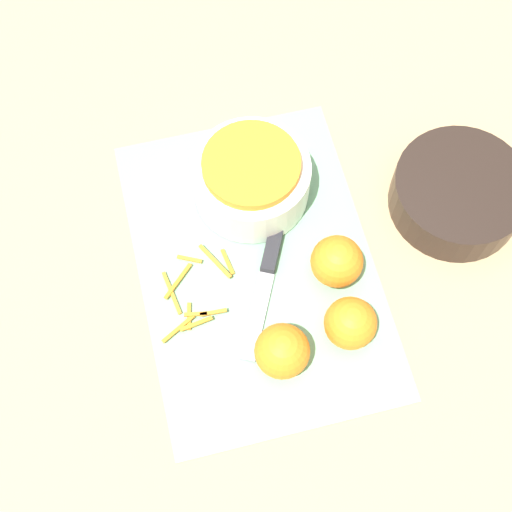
{
  "coord_description": "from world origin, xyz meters",
  "views": [
    {
      "loc": [
        0.38,
        -0.09,
        0.92
      ],
      "look_at": [
        0.0,
        0.0,
        0.04
      ],
      "focal_mm": 50.0,
      "sensor_mm": 36.0,
      "label": 1
    }
  ],
  "objects": [
    {
      "name": "knife",
      "position": [
        -0.0,
        0.02,
        0.01
      ],
      "size": [
        0.21,
        0.12,
        0.02
      ],
      "rotation": [
        0.0,
        0.0,
        -0.46
      ],
      "color": "#232328",
      "rests_on": "cutting_board"
    },
    {
      "name": "bowl_speckled",
      "position": [
        -0.11,
        0.02,
        0.05
      ],
      "size": [
        0.17,
        0.17,
        0.09
      ],
      "color": "silver",
      "rests_on": "cutting_board"
    },
    {
      "name": "ground_plane",
      "position": [
        0.0,
        0.0,
        0.0
      ],
      "size": [
        4.0,
        4.0,
        0.0
      ],
      "primitive_type": "plane",
      "color": "tan"
    },
    {
      "name": "cutting_board",
      "position": [
        0.0,
        0.0,
        0.0
      ],
      "size": [
        0.47,
        0.32,
        0.01
      ],
      "color": "#75AD84",
      "rests_on": "ground_plane"
    },
    {
      "name": "orange_left",
      "position": [
        0.12,
        0.1,
        0.04
      ],
      "size": [
        0.07,
        0.07,
        0.07
      ],
      "color": "orange",
      "rests_on": "cutting_board"
    },
    {
      "name": "bowl_dark",
      "position": [
        -0.03,
        0.3,
        0.03
      ],
      "size": [
        0.19,
        0.19,
        0.06
      ],
      "color": "black",
      "rests_on": "ground_plane"
    },
    {
      "name": "orange_back",
      "position": [
        0.04,
        0.1,
        0.04
      ],
      "size": [
        0.07,
        0.07,
        0.07
      ],
      "color": "orange",
      "rests_on": "cutting_board"
    },
    {
      "name": "peel_pile",
      "position": [
        0.02,
        -0.09,
        0.01
      ],
      "size": [
        0.13,
        0.12,
        0.01
      ],
      "color": "orange",
      "rests_on": "cutting_board"
    },
    {
      "name": "orange_right",
      "position": [
        0.14,
        -0.0,
        0.04
      ],
      "size": [
        0.07,
        0.07,
        0.07
      ],
      "color": "orange",
      "rests_on": "cutting_board"
    }
  ]
}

